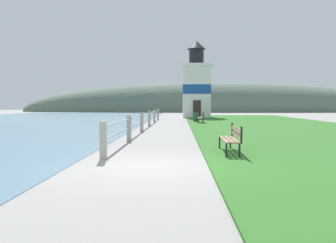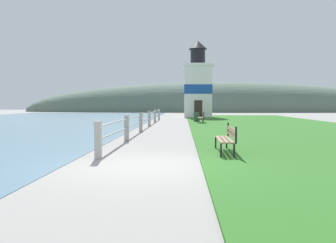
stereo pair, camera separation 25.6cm
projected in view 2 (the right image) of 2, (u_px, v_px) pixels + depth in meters
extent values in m
plane|color=gray|center=(142.00, 166.00, 8.32)|extent=(160.00, 160.00, 0.00)
cube|color=#2D6623|center=(277.00, 126.00, 22.55)|extent=(12.00, 43.82, 0.06)
cube|color=#A8A399|center=(98.00, 140.00, 9.35)|extent=(0.18, 0.18, 1.09)
cube|color=#A8A399|center=(127.00, 128.00, 14.10)|extent=(0.18, 0.18, 1.09)
cube|color=#A8A399|center=(141.00, 122.00, 18.86)|extent=(0.18, 0.18, 1.09)
cube|color=#A8A399|center=(149.00, 118.00, 23.61)|extent=(0.18, 0.18, 1.09)
cube|color=#A8A399|center=(155.00, 116.00, 28.37)|extent=(0.18, 0.18, 1.09)
cube|color=#A8A399|center=(159.00, 114.00, 33.12)|extent=(0.18, 0.18, 1.09)
cylinder|color=#B2B2B7|center=(145.00, 114.00, 21.21)|extent=(0.06, 23.83, 0.06)
cylinder|color=#B2B2B7|center=(146.00, 120.00, 21.23)|extent=(0.06, 23.83, 0.06)
cube|color=#846B51|center=(219.00, 139.00, 10.24)|extent=(0.16, 1.99, 0.04)
cube|color=#846B51|center=(224.00, 139.00, 10.23)|extent=(0.16, 1.99, 0.04)
cube|color=#846B51|center=(229.00, 139.00, 10.21)|extent=(0.16, 1.99, 0.04)
cube|color=#846B51|center=(232.00, 129.00, 10.19)|extent=(0.10, 1.99, 0.11)
cube|color=#846B51|center=(232.00, 134.00, 10.20)|extent=(0.10, 1.99, 0.11)
cube|color=black|center=(221.00, 152.00, 9.28)|extent=(0.05, 0.05, 0.45)
cube|color=black|center=(216.00, 143.00, 11.22)|extent=(0.05, 0.05, 0.45)
cube|color=black|center=(234.00, 152.00, 9.26)|extent=(0.05, 0.05, 0.45)
cube|color=black|center=(227.00, 143.00, 11.19)|extent=(0.05, 0.05, 0.45)
cube|color=black|center=(236.00, 135.00, 9.23)|extent=(0.05, 0.05, 0.49)
cube|color=black|center=(228.00, 130.00, 11.16)|extent=(0.05, 0.05, 0.49)
cube|color=#846B51|center=(199.00, 118.00, 26.57)|extent=(0.33, 1.86, 0.04)
cube|color=#846B51|center=(201.00, 118.00, 26.55)|extent=(0.33, 1.86, 0.04)
cube|color=#846B51|center=(203.00, 118.00, 26.52)|extent=(0.33, 1.86, 0.04)
cube|color=#846B51|center=(204.00, 114.00, 26.49)|extent=(0.27, 1.86, 0.11)
cube|color=#846B51|center=(204.00, 116.00, 26.50)|extent=(0.27, 1.86, 0.11)
cube|color=black|center=(198.00, 121.00, 25.69)|extent=(0.06, 0.06, 0.45)
cube|color=black|center=(199.00, 120.00, 27.48)|extent=(0.06, 0.06, 0.45)
cube|color=black|center=(202.00, 121.00, 25.63)|extent=(0.06, 0.06, 0.45)
cube|color=black|center=(204.00, 120.00, 27.42)|extent=(0.06, 0.06, 0.45)
cube|color=black|center=(203.00, 115.00, 25.60)|extent=(0.06, 0.06, 0.49)
cube|color=black|center=(204.00, 115.00, 27.39)|extent=(0.06, 0.06, 0.49)
cube|color=white|center=(198.00, 92.00, 38.30)|extent=(3.13, 3.13, 5.91)
cube|color=#194799|center=(198.00, 90.00, 38.28)|extent=(3.17, 3.17, 1.06)
cube|color=white|center=(198.00, 66.00, 38.13)|extent=(3.60, 3.60, 0.25)
cylinder|color=black|center=(198.00, 57.00, 38.08)|extent=(1.72, 1.72, 1.78)
cone|color=black|center=(198.00, 45.00, 38.01)|extent=(2.15, 2.15, 0.98)
cube|color=#332823|center=(198.00, 109.00, 36.82)|extent=(0.90, 0.06, 2.00)
cylinder|color=#2D5138|center=(196.00, 117.00, 28.51)|extent=(0.50, 0.50, 0.80)
cylinder|color=black|center=(196.00, 113.00, 28.49)|extent=(0.54, 0.54, 0.04)
ellipsoid|color=#566B5B|center=(217.00, 112.00, 67.02)|extent=(80.00, 16.00, 12.00)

